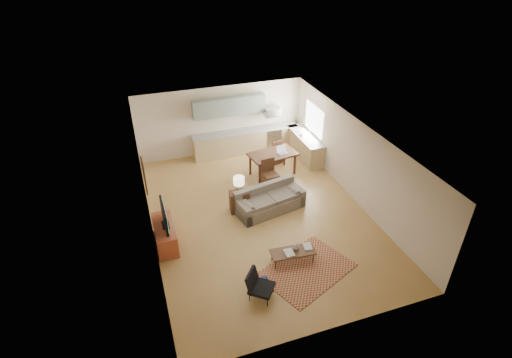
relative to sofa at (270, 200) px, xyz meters
name	(u,v)px	position (x,y,z in m)	size (l,w,h in m)	color
room	(259,178)	(-0.41, -0.14, 0.95)	(9.00, 9.00, 9.00)	olive
kitchen_counter_back	(246,141)	(0.49, 4.04, 0.06)	(4.26, 0.64, 0.92)	tan
kitchen_counter_right	(305,146)	(2.52, 2.86, 0.06)	(0.64, 2.26, 0.92)	tan
kitchen_range	(272,137)	(1.59, 4.04, 0.05)	(0.62, 0.62, 0.90)	#A5A8AD
kitchen_microwave	(272,112)	(1.59, 4.06, 1.15)	(0.62, 0.40, 0.35)	#A5A8AD
upper_cabinets	(229,106)	(-0.11, 4.19, 1.55)	(2.80, 0.34, 0.70)	gray
window_right	(314,119)	(2.82, 2.86, 1.15)	(0.02, 1.40, 1.05)	white
wall_art_left	(145,176)	(-3.62, 0.76, 1.15)	(0.06, 0.42, 1.10)	olive
triptych	(218,111)	(-0.51, 4.33, 1.35)	(1.70, 0.04, 0.50)	beige
rug	(307,270)	(0.00, -2.82, -0.39)	(2.29, 1.59, 0.02)	maroon
sofa	(270,200)	(0.00, 0.00, 0.00)	(2.28, 0.99, 0.79)	#665C50
coffee_table	(293,256)	(-0.25, -2.39, -0.22)	(1.20, 0.48, 0.36)	#442B18
book_a	(285,254)	(-0.49, -2.41, -0.02)	(0.25, 0.33, 0.03)	maroon
book_b	(304,247)	(0.09, -2.32, -0.03)	(0.28, 0.34, 0.02)	navy
vase	(296,247)	(-0.15, -2.35, 0.05)	(0.20, 0.20, 0.18)	black
armchair	(262,286)	(-1.44, -3.27, -0.03)	(0.64, 0.64, 0.73)	black
tv_credenza	(165,235)	(-3.37, -0.56, -0.07)	(0.55, 1.42, 0.66)	#963D23
tv	(164,216)	(-3.31, -0.56, 0.59)	(0.11, 1.10, 0.66)	black
console_table	(239,201)	(-0.92, 0.28, -0.04)	(0.60, 0.40, 0.70)	#382014
table_lamp	(239,185)	(-0.92, 0.28, 0.59)	(0.34, 0.34, 0.56)	beige
dining_table	(273,164)	(0.87, 2.04, 0.03)	(1.67, 0.96, 0.85)	#382014
dining_chair_near	(271,174)	(0.49, 1.25, 0.12)	(0.49, 0.52, 1.03)	#382014
dining_chair_far	(275,151)	(1.25, 2.84, 0.10)	(0.48, 0.50, 1.00)	#382014
laptop	(283,150)	(1.20, 1.93, 0.59)	(0.36, 0.27, 0.27)	#A5A8AD
soap_bottle	(299,130)	(2.42, 3.23, 0.62)	(0.11, 0.11, 0.19)	beige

